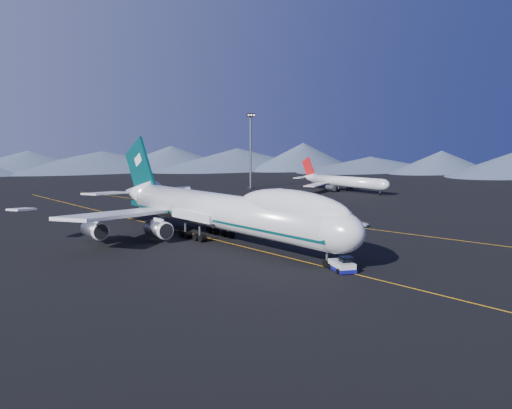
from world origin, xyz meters
TOP-DOWN VIEW (x-y plane):
  - ground at (0.00, 0.00)m, footprint 500.00×500.00m
  - taxiway_line_main at (0.00, 0.00)m, footprint 0.25×220.00m
  - taxiway_line_side at (30.00, 10.00)m, footprint 28.08×198.09m
  - mountain_ridge at (124.84, 10.92)m, footprint 374.91×567.11m
  - boeing_747 at (0.00, 0.03)m, footprint 59.62×72.43m
  - pushback_tug at (0.02, -29.50)m, footprint 4.26×5.56m
  - second_jet at (89.27, 52.50)m, footprint 36.42×41.15m
  - service_van at (33.41, -3.54)m, footprint 2.49×4.65m
  - floodlight_mast at (70.75, 81.85)m, footprint 3.43×2.58m

SIDE VIEW (x-z plane):
  - ground at x=0.00m, z-range 0.00..0.00m
  - taxiway_line_main at x=0.00m, z-range 0.01..0.01m
  - taxiway_line_side at x=30.00m, z-range 0.01..0.01m
  - service_van at x=33.41m, z-range 0.00..1.24m
  - pushback_tug at x=0.02m, z-range -0.40..1.76m
  - second_jet at x=89.27m, z-range -2.31..9.40m
  - boeing_747 at x=0.00m, z-range -3.87..15.50m
  - mountain_ridge at x=124.84m, z-range 0.00..12.00m
  - floodlight_mast at x=70.75m, z-range 0.19..27.98m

